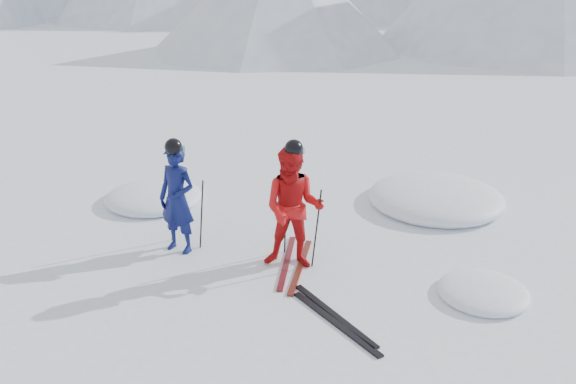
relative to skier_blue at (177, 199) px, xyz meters
The scene contains 12 objects.
ground 3.63m from the skier_blue, ahead, with size 160.00×160.00×0.00m, color white.
skier_blue is the anchor object (origin of this frame).
skier_red 1.84m from the skier_blue, 17.23° to the left, with size 0.89×0.70×1.84m, color red.
pole_blue_left 0.44m from the skier_blue, 153.43° to the left, with size 0.02×0.02×1.14m, color black.
pole_blue_right 0.45m from the skier_blue, 45.00° to the left, with size 0.02×0.02×1.14m, color black.
pole_red_left 1.67m from the skier_blue, 28.63° to the left, with size 0.02×0.02×1.23m, color black.
pole_red_right 2.18m from the skier_blue, 18.66° to the left, with size 0.02×0.02×1.23m, color black.
ski_worn_left 1.92m from the skier_blue, 18.41° to the left, with size 0.09×1.70×0.03m, color black.
ski_worn_right 2.12m from the skier_blue, 16.18° to the left, with size 0.09×1.70×0.03m, color black.
ski_loose_a 3.06m from the skier_blue, ahead, with size 0.09×1.70×0.03m, color black.
ski_loose_b 3.18m from the skier_blue, ahead, with size 0.09×1.70×0.03m, color black.
snow_lumps 3.54m from the skier_blue, 53.77° to the left, with size 9.40×7.04×0.55m.
Camera 1 is at (2.57, -6.39, 4.34)m, focal length 38.00 mm.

